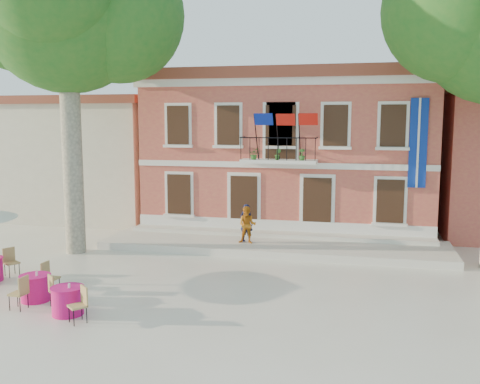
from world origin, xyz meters
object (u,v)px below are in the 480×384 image
at_px(pedestrian_orange, 247,225).
at_px(cafe_table_0, 35,287).
at_px(pedestrian_navy, 246,223).
at_px(plane_tree_west, 66,9).
at_px(cafe_table_1, 68,300).

xyz_separation_m(pedestrian_orange, cafe_table_0, (-4.75, -7.25, -0.63)).
height_order(pedestrian_navy, cafe_table_0, pedestrian_navy).
xyz_separation_m(pedestrian_navy, cafe_table_0, (-4.65, -7.51, -0.66)).
xyz_separation_m(plane_tree_west, pedestrian_navy, (6.50, 2.03, -8.28)).
height_order(pedestrian_navy, cafe_table_1, pedestrian_navy).
relative_size(plane_tree_west, pedestrian_orange, 8.44).
xyz_separation_m(pedestrian_navy, pedestrian_orange, (0.09, -0.26, -0.03)).
bearing_deg(plane_tree_west, cafe_table_1, -61.82).
xyz_separation_m(plane_tree_west, cafe_table_1, (3.36, -6.28, -8.94)).
bearing_deg(cafe_table_1, cafe_table_0, 152.06).
relative_size(cafe_table_0, cafe_table_1, 1.11).
height_order(plane_tree_west, cafe_table_1, plane_tree_west).
relative_size(pedestrian_navy, cafe_table_1, 0.89).
bearing_deg(pedestrian_orange, pedestrian_navy, 107.85).
bearing_deg(pedestrian_orange, plane_tree_west, -166.82).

